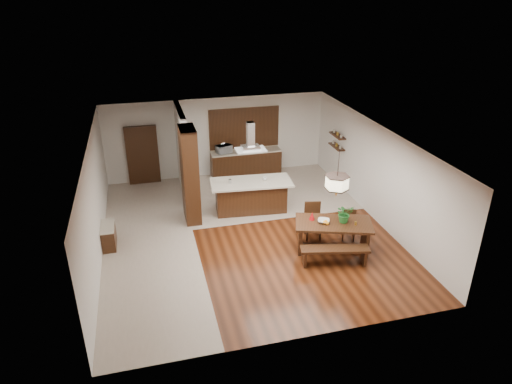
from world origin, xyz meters
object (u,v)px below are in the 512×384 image
object	(u,v)px
pendant_lantern	(338,173)
dining_chair_right	(349,225)
dining_table	(333,230)
island_cup	(265,179)
fruit_bowl	(324,221)
range_hood	(251,136)
dining_bench	(334,256)
foliage_plant	(345,213)
hallway_console	(109,236)
microwave	(224,149)
kitchen_island	(251,196)
dining_chair_left	(313,221)

from	to	relation	value
pendant_lantern	dining_chair_right	bearing A→B (deg)	32.24
pendant_lantern	dining_table	bearing A→B (deg)	-153.43
dining_table	island_cup	size ratio (longest dim) A/B	17.47
dining_chair_right	fruit_bowl	distance (m)	1.09
pendant_lantern	range_hood	bearing A→B (deg)	119.50
dining_bench	foliage_plant	bearing A→B (deg)	52.36
dining_table	range_hood	bearing A→B (deg)	119.50
hallway_console	fruit_bowl	size ratio (longest dim) A/B	2.83
hallway_console	pendant_lantern	bearing A→B (deg)	-16.21
dining_chair_right	pendant_lantern	xyz separation A→B (m)	(-0.67, -0.42, 1.82)
dining_table	microwave	distance (m)	5.99
pendant_lantern	kitchen_island	bearing A→B (deg)	119.54
range_hood	microwave	bearing A→B (deg)	95.76
dining_bench	dining_chair_left	world-z (taller)	dining_chair_left
dining_table	kitchen_island	distance (m)	3.20
dining_chair_left	foliage_plant	bearing A→B (deg)	-42.99
hallway_console	dining_bench	size ratio (longest dim) A/B	0.50
dining_table	foliage_plant	size ratio (longest dim) A/B	4.38
dining_bench	dining_chair_left	distance (m)	1.45
island_cup	hallway_console	bearing A→B (deg)	-167.71
hallway_console	microwave	size ratio (longest dim) A/B	1.65
pendant_lantern	dining_chair_left	bearing A→B (deg)	110.81
dining_bench	fruit_bowl	world-z (taller)	fruit_bowl
dining_chair_left	fruit_bowl	bearing A→B (deg)	-76.52
dining_table	fruit_bowl	distance (m)	0.38
dining_chair_left	dining_chair_right	size ratio (longest dim) A/B	1.22
foliage_plant	island_cup	size ratio (longest dim) A/B	3.99
hallway_console	dining_table	world-z (taller)	dining_table
hallway_console	range_hood	world-z (taller)	range_hood
pendant_lantern	fruit_bowl	distance (m)	1.40
pendant_lantern	range_hood	world-z (taller)	same
dining_bench	island_cup	distance (m)	3.63
range_hood	island_cup	world-z (taller)	range_hood
dining_chair_left	dining_chair_right	distance (m)	1.01
microwave	dining_table	bearing A→B (deg)	-94.20
dining_chair_right	range_hood	bearing A→B (deg)	155.63
pendant_lantern	range_hood	xyz separation A→B (m)	(-1.58, 2.79, 0.22)
kitchen_island	island_cup	world-z (taller)	island_cup
foliage_plant	dining_bench	bearing A→B (deg)	-127.64
dining_chair_right	hallway_console	bearing A→B (deg)	-169.01
hallway_console	fruit_bowl	bearing A→B (deg)	-16.22
dining_chair_left	pendant_lantern	world-z (taller)	pendant_lantern
foliage_plant	fruit_bowl	size ratio (longest dim) A/B	1.63
dining_table	range_hood	xyz separation A→B (m)	(-1.58, 2.79, 1.85)
dining_bench	range_hood	size ratio (longest dim) A/B	1.95
hallway_console	pendant_lantern	xyz separation A→B (m)	(5.85, -1.70, 1.93)
kitchen_island	pendant_lantern	bearing A→B (deg)	-55.40
dining_bench	microwave	xyz separation A→B (m)	(-1.64, 6.36, 0.85)
microwave	dining_chair_right	bearing A→B (deg)	-86.63
hallway_console	dining_chair_left	bearing A→B (deg)	-9.79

